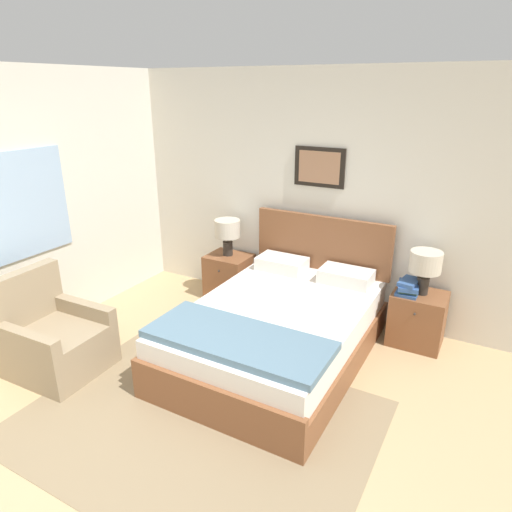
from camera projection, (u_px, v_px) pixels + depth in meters
ground_plane at (142, 489)px, 2.90m from camera, size 16.00×16.00×0.00m
wall_back at (322, 196)px, 4.86m from camera, size 6.90×0.09×2.60m
wall_left at (58, 201)px, 4.66m from camera, size 0.08×5.32×2.60m
area_rug_main at (197, 422)px, 3.47m from camera, size 2.60×1.96×0.01m
bed at (278, 329)px, 4.23m from camera, size 1.51×2.20×1.12m
armchair at (53, 339)px, 4.06m from camera, size 0.81×0.74×0.89m
nightstand_near_window at (229, 277)px, 5.45m from camera, size 0.50×0.44×0.53m
nightstand_by_door at (417, 319)px, 4.46m from camera, size 0.50×0.44×0.53m
table_lamp_near_window at (227, 231)px, 5.27m from camera, size 0.30×0.30×0.43m
table_lamp_by_door at (425, 264)px, 4.27m from camera, size 0.30×0.30×0.43m
book_thick_bottom at (408, 292)px, 4.38m from camera, size 0.20×0.27×0.03m
book_hardcover_middle at (408, 289)px, 4.37m from camera, size 0.20×0.23×0.03m
book_novel_upper at (409, 286)px, 4.36m from camera, size 0.23×0.30×0.04m
book_slim_near_top at (409, 282)px, 4.34m from camera, size 0.18×0.27×0.04m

